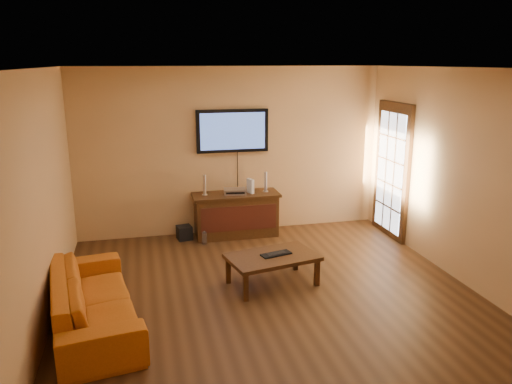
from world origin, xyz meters
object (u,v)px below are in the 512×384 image
object	(u,v)px
media_console	(236,214)
keyboard	(276,254)
coffee_table	(272,259)
sofa	(92,291)
game_console	(250,186)
television	(232,131)
subwoofer	(184,233)
speaker_right	(266,183)
speaker_left	(205,186)
av_receiver	(235,191)
bottle	(204,238)

from	to	relation	value
media_console	keyboard	bearing A→B (deg)	-85.87
coffee_table	sofa	xyz separation A→B (m)	(-2.14, -0.55, 0.06)
game_console	television	bearing A→B (deg)	118.18
subwoofer	speaker_right	bearing A→B (deg)	-9.98
media_console	speaker_left	distance (m)	0.71
sofa	speaker_left	world-z (taller)	speaker_left
subwoofer	keyboard	size ratio (longest dim) A/B	0.53
television	coffee_table	world-z (taller)	television
speaker_left	subwoofer	bearing A→B (deg)	-175.68
coffee_table	av_receiver	distance (m)	1.98
speaker_left	av_receiver	size ratio (longest dim) A/B	0.94
coffee_table	bottle	world-z (taller)	coffee_table
av_receiver	game_console	bearing A→B (deg)	4.01
sofa	game_console	world-z (taller)	game_console
speaker_left	av_receiver	distance (m)	0.50
television	speaker_left	size ratio (longest dim) A/B	3.55
subwoofer	television	bearing A→B (deg)	4.02
television	av_receiver	xyz separation A→B (m)	(-0.01, -0.22, -0.94)
speaker_left	speaker_right	xyz separation A→B (m)	(1.00, -0.02, -0.00)
sofa	av_receiver	distance (m)	3.23
game_console	keyboard	xyz separation A→B (m)	(-0.10, -1.91, -0.42)
bottle	television	bearing A→B (deg)	42.62
media_console	speaker_right	world-z (taller)	speaker_right
sofa	keyboard	world-z (taller)	sofa
speaker_left	television	bearing A→B (deg)	20.88
sofa	av_receiver	world-z (taller)	sofa
game_console	media_console	bearing A→B (deg)	160.68
bottle	speaker_left	bearing A→B (deg)	78.27
coffee_table	speaker_right	distance (m)	2.05
speaker_left	bottle	bearing A→B (deg)	-101.73
speaker_left	av_receiver	bearing A→B (deg)	-3.11
sofa	speaker_right	xyz separation A→B (m)	(2.55, 2.50, 0.45)
av_receiver	subwoofer	bearing A→B (deg)	-172.60
bottle	media_console	bearing A→B (deg)	27.63
speaker_left	speaker_right	distance (m)	1.00
speaker_right	bottle	size ratio (longest dim) A/B	1.49
speaker_right	av_receiver	world-z (taller)	speaker_right
television	av_receiver	world-z (taller)	television
television	av_receiver	size ratio (longest dim) A/B	3.35
media_console	av_receiver	xyz separation A→B (m)	(-0.01, 0.01, 0.39)
speaker_right	television	bearing A→B (deg)	157.32
speaker_left	keyboard	distance (m)	2.11
speaker_left	game_console	world-z (taller)	speaker_left
speaker_left	game_console	xyz separation A→B (m)	(0.74, -0.04, -0.04)
av_receiver	speaker_right	bearing A→B (deg)	8.21
sofa	av_receiver	xyz separation A→B (m)	(2.04, 2.49, 0.34)
television	coffee_table	distance (m)	2.54
speaker_right	bottle	xyz separation A→B (m)	(-1.06, -0.31, -0.76)
media_console	speaker_right	xyz separation A→B (m)	(0.50, 0.02, 0.50)
av_receiver	bottle	distance (m)	0.90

